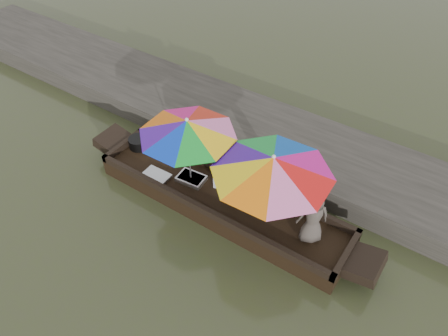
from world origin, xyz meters
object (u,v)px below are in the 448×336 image
Objects in this scene: boat_hull at (221,201)px; umbrella_bow at (189,151)px; supply_bag at (222,181)px; charcoal_grill at (238,193)px; tray_crayfish at (191,179)px; umbrella_stern at (271,189)px; cooking_pot at (138,143)px; vendor at (313,217)px; tray_scallop at (156,176)px.

boat_hull is 1.20m from umbrella_bow.
charcoal_grill is at bearing -4.49° from supply_bag.
umbrella_bow is (-0.74, 0.00, 0.95)m from boat_hull.
tray_crayfish is (-0.74, 0.01, 0.22)m from boat_hull.
boat_hull is 9.48× the size of tray_crayfish.
umbrella_bow is (-1.01, -0.19, 0.70)m from charcoal_grill.
supply_bag is at bearing 175.51° from charcoal_grill.
charcoal_grill is 0.14× the size of umbrella_stern.
charcoal_grill is (1.01, 0.18, 0.03)m from tray_crayfish.
umbrella_bow reaches higher than supply_bag.
cooking_pot is 4.24m from vendor.
umbrella_stern is at bearing -3.44° from cooking_pot.
vendor is at bearing 0.32° from tray_crayfish.
tray_scallop is 0.30× the size of umbrella_bow.
cooking_pot reaches higher than tray_scallop.
charcoal_grill reaches higher than tray_scallop.
boat_hull is 1.44m from tray_scallop.
umbrella_bow is (0.65, 0.32, 0.74)m from tray_scallop.
tray_scallop is 1.98× the size of supply_bag.
vendor reaches higher than boat_hull.
boat_hull is 1.41m from umbrella_stern.
tray_crayfish is 1.98× the size of supply_bag.
umbrella_bow is at bearing 180.00° from boat_hull.
supply_bag is (0.60, 0.21, 0.09)m from tray_crayfish.
charcoal_grill is 1.06m from umbrella_stern.
umbrella_stern is (3.38, -0.20, 0.66)m from cooking_pot.
tray_crayfish is at bearing 179.66° from umbrella_stern.
tray_crayfish is at bearing 81.93° from umbrella_bow.
boat_hull is 0.77m from tray_crayfish.
charcoal_grill is (1.66, 0.52, 0.04)m from tray_scallop.
vendor is 0.52× the size of umbrella_stern.
cooking_pot is at bearing 172.74° from umbrella_bow.
supply_bag is 0.25× the size of vendor.
umbrella_stern is (-0.83, -0.03, 0.22)m from vendor.
cooking_pot is 1.52× the size of supply_bag.
vendor is (2.02, -0.20, 0.42)m from supply_bag.
charcoal_grill reaches higher than boat_hull.
supply_bag is at bearing -44.02° from vendor.
charcoal_grill is 1.25m from umbrella_bow.
umbrella_stern is (1.19, -0.22, 0.65)m from supply_bag.
umbrella_stern reaches higher than supply_bag.
umbrella_bow is at bearing -98.07° from tray_crayfish.
charcoal_grill is at bearing -44.32° from vendor.
umbrella_stern is (0.77, -0.19, 0.70)m from charcoal_grill.
tray_crayfish is 0.73m from tray_scallop.
tray_scallop is at bearing -152.81° from tray_crayfish.
umbrella_bow and umbrella_stern have the same top height.
tray_crayfish is at bearing -169.81° from charcoal_grill.
vendor is 2.63m from umbrella_bow.
tray_crayfish is at bearing -6.87° from cooking_pot.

